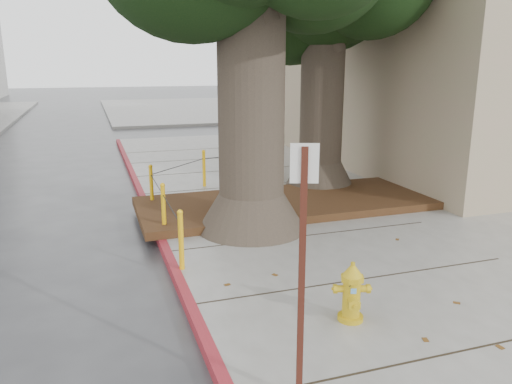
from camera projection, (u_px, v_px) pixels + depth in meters
The scene contains 12 objects.
ground at pixel (330, 294), 7.12m from camera, with size 140.00×140.00×0.00m, color #28282B.
sidewalk_far at pixel (219, 108), 36.50m from camera, with size 16.00×20.00×0.15m, color slate.
curb_red at pixel (163, 246), 8.79m from camera, with size 0.14×26.00×0.16m, color maroon.
planter_bed at pixel (287, 203), 10.92m from camera, with size 6.40×2.60×0.16m, color black.
building_corner at pixel (489, 8), 16.75m from camera, with size 12.00×13.00×10.00m, color gray.
building_side_white at pixel (370, 45), 34.79m from camera, with size 10.00×10.00×9.00m, color silver.
building_side_grey at pixel (397, 29), 41.77m from camera, with size 12.00×14.00×12.00m, color slate.
bollard_ring at pixel (202, 185), 10.71m from camera, with size 3.79×5.39×0.95m.
fire_hydrant at pixel (352, 292), 6.00m from camera, with size 0.40×0.39×0.75m.
signpost at pixel (302, 263), 4.32m from camera, with size 0.23×0.10×2.40m.
car_silver at pixel (286, 116), 25.24m from camera, with size 1.44×3.59×1.22m, color #ABACB0.
car_red at pixel (307, 114), 27.26m from camera, with size 1.15×3.30×1.09m, color maroon.
Camera 1 is at (-3.07, -5.87, 3.18)m, focal length 35.00 mm.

